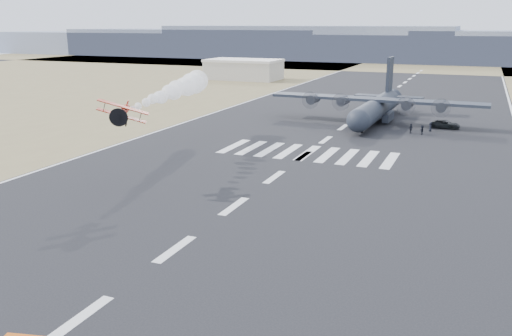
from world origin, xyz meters
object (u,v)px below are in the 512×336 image
Objects in this scene: crew_h at (351,122)px; hangar_left at (244,69)px; crew_a at (363,122)px; crew_d at (411,128)px; crew_f at (422,130)px; crew_c at (369,123)px; transport_aircraft at (377,106)px; crew_g at (366,120)px; support_vehicle at (445,124)px; crew_b at (356,122)px; aerobatic_biplane at (122,112)px; crew_e at (430,127)px.

hangar_left is at bearing -165.88° from crew_h.
crew_a is 0.93× the size of crew_d.
crew_h reaches higher than crew_f.
transport_aircraft is at bearing -77.09° from crew_c.
crew_g is at bearing 130.41° from crew_h.
crew_c reaches higher than support_vehicle.
crew_g is (1.46, 2.05, 0.05)m from crew_b.
aerobatic_biplane is at bearing -107.87° from transport_aircraft.
transport_aircraft reaches higher than crew_b.
crew_h reaches higher than crew_c.
crew_g is (0.22, 1.66, 0.07)m from crew_a.
crew_c is (2.62, -0.55, 0.09)m from crew_b.
aerobatic_biplane is 62.02m from support_vehicle.
crew_b is 0.95× the size of crew_g.
aerobatic_biplane reaches higher than crew_d.
hangar_left is 98.03m from crew_d.
crew_d is at bearing -49.49° from transport_aircraft.
crew_g is at bearing -51.27° from hangar_left.
crew_d is at bearing 46.49° from aerobatic_biplane.
crew_f is (-3.28, -7.59, 0.10)m from support_vehicle.
support_vehicle is at bearing -11.35° from crew_a.
support_vehicle is 2.89× the size of crew_c.
crew_d is (7.70, -2.48, -0.05)m from crew_c.
crew_e is (12.06, -0.19, 0.02)m from crew_a.
crew_a is 1.68m from crew_g.
hangar_left is 14.95× the size of crew_f.
crew_h is at bearing -113.25° from crew_g.
aerobatic_biplane is at bearing 81.59° from crew_c.
transport_aircraft is at bearing -48.81° from hangar_left.
aerobatic_biplane is 3.58× the size of crew_a.
hangar_left is at bearing -73.64° from crew_b.
crew_e is at bearing -27.24° from crew_a.
crew_f is 0.87× the size of crew_h.
transport_aircraft reaches higher than support_vehicle.
support_vehicle is 14.25m from crew_g.
crew_a is 0.97× the size of crew_b.
crew_h is at bearing 116.19° from crew_d.
aerobatic_biplane reaches higher than crew_h.
crew_f reaches higher than crew_a.
crew_h is (-12.77, 1.64, 0.12)m from crew_f.
crew_h is at bearing -93.76° from crew_f.
crew_a is at bearing -80.98° from crew_e.
crew_f is at bearing -45.20° from crew_a.
aerobatic_biplane is 52.39m from crew_a.
crew_a is at bearing 102.37° from crew_d.
crew_d is (64.18, -74.05, -2.56)m from hangar_left.
crew_c is at bearing -89.05° from transport_aircraft.
crew_b is 1.82m from crew_h.
crew_f reaches higher than crew_b.
crew_d reaches higher than crew_b.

